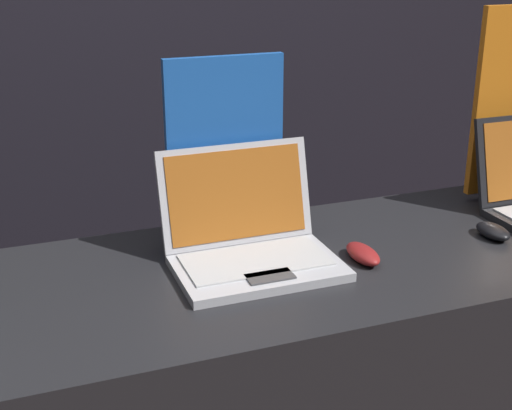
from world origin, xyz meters
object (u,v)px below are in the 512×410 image
at_px(mouse_back, 493,231).
at_px(laptop_middle, 248,238).
at_px(mouse_middle, 363,254).
at_px(promo_stand_middle, 224,154).

bearing_deg(mouse_back, laptop_middle, 172.80).
distance_m(mouse_middle, mouse_back, 0.36).
relative_size(laptop_middle, promo_stand_middle, 0.82).
xyz_separation_m(laptop_middle, mouse_middle, (0.25, -0.08, -0.04)).
height_order(mouse_middle, promo_stand_middle, promo_stand_middle).
bearing_deg(promo_stand_middle, mouse_back, -21.67).
relative_size(promo_stand_middle, mouse_back, 4.21).
bearing_deg(mouse_middle, mouse_back, 1.11).
bearing_deg(laptop_middle, mouse_back, -7.20).
xyz_separation_m(laptop_middle, promo_stand_middle, (-0.00, 0.16, 0.15)).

